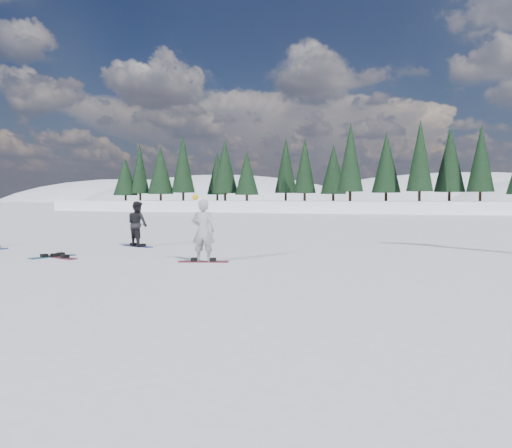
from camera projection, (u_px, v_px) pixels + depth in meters
The scene contains 8 objects.
ground at pixel (128, 257), 16.19m from camera, with size 420.00×420.00×0.00m, color white.
alpine_backdrop at pixel (373, 238), 199.21m from camera, with size 412.50×227.00×53.20m.
snowboarder_woman at pixel (203, 230), 14.90m from camera, with size 0.75×0.56×2.04m.
snowboarder_man at pixel (137, 224), 19.71m from camera, with size 0.87×0.68×1.80m, color black.
snowboard_woman at pixel (204, 262), 14.95m from camera, with size 1.50×0.28×0.03m, color maroon.
snowboard_man at pixel (138, 246), 19.75m from camera, with size 1.50×0.28×0.03m, color navy.
snowboard_loose_a at pixel (53, 257), 16.21m from camera, with size 1.50×0.28×0.03m, color #19668A.
snowboard_loose_b at pixel (60, 258), 15.98m from camera, with size 1.50×0.28×0.03m, color maroon.
Camera 1 is at (9.21, -13.85, 1.93)m, focal length 35.00 mm.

